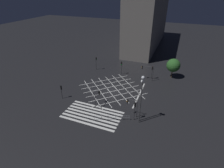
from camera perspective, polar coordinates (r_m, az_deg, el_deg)
name	(u,v)px	position (r m, az deg, el deg)	size (l,w,h in m)	color
ground_plane	(112,89)	(42.66, 0.00, -1.67)	(200.00, 200.00, 0.00)	black
road_markings	(103,103)	(37.71, -3.02, -6.30)	(16.99, 21.92, 0.01)	silver
office_building	(148,22)	(75.90, 11.68, 19.13)	(10.06, 40.18, 18.80)	slate
traffic_light_median_north	(121,65)	(48.82, 3.10, 6.08)	(0.36, 0.39, 3.86)	#2D2D30
traffic_light_ne_cross	(152,70)	(47.33, 13.01, 4.49)	(0.36, 0.39, 3.77)	#2D2D30
traffic_light_se_main	(132,104)	(32.95, 6.40, -6.51)	(2.14, 0.36, 3.75)	#2D2D30
traffic_light_median_south	(98,95)	(36.05, -4.69, -3.73)	(0.36, 2.22, 3.21)	#2D2D30
traffic_light_ne_main	(147,70)	(46.48, 11.37, 4.66)	(3.21, 0.36, 4.08)	#2D2D30
traffic_light_se_cross	(135,107)	(32.07, 7.49, -7.60)	(0.36, 0.39, 3.90)	#2D2D30
traffic_light_sw_cross	(61,89)	(39.63, -16.23, -1.66)	(0.36, 0.39, 3.25)	#2D2D30
traffic_light_nw_main	(96,61)	(51.87, -5.17, 7.59)	(0.39, 0.36, 4.07)	#2D2D30
street_lamp_east	(142,91)	(29.28, 9.71, -2.19)	(0.55, 0.55, 9.54)	#2D2D30
street_lamp_west	(141,92)	(29.96, 9.58, -2.69)	(0.55, 0.55, 8.64)	#2D2D30
street_tree_near	(173,65)	(49.40, 19.40, 5.76)	(3.57, 3.57, 5.40)	brown
pedestrian_railing	(112,117)	(32.97, 0.00, -10.83)	(6.10, 2.44, 1.05)	gray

